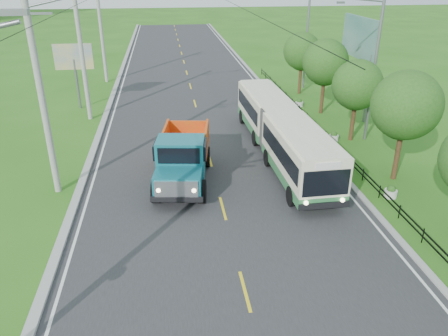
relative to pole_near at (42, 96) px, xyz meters
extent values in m
plane|color=#275F16|center=(8.26, -9.00, -5.09)|extent=(240.00, 240.00, 0.00)
cube|color=#28282B|center=(8.26, 11.00, -5.08)|extent=(14.00, 120.00, 0.02)
cube|color=#9E9E99|center=(1.06, 11.00, -5.02)|extent=(0.40, 120.00, 0.15)
cube|color=#9E9E99|center=(15.41, 11.00, -5.04)|extent=(0.30, 120.00, 0.10)
cube|color=silver|center=(1.61, 11.00, -5.07)|extent=(0.12, 120.00, 0.00)
cube|color=silver|center=(14.91, 11.00, -5.07)|extent=(0.12, 120.00, 0.00)
cube|color=yellow|center=(8.26, -9.00, -5.07)|extent=(0.12, 2.20, 0.00)
cube|color=black|center=(16.26, 5.00, -4.79)|extent=(0.04, 40.00, 0.60)
cube|color=slate|center=(3.06, -12.00, 4.81)|extent=(0.50, 0.18, 0.12)
cylinder|color=gray|center=(-0.04, 0.00, -0.09)|extent=(0.32, 0.32, 10.00)
cube|color=slate|center=(0.46, 0.00, 3.71)|extent=(1.20, 0.10, 0.10)
cylinder|color=gray|center=(-0.04, 12.00, -0.09)|extent=(0.32, 0.32, 10.00)
cylinder|color=gray|center=(-0.04, 24.00, -0.09)|extent=(0.32, 0.32, 10.00)
cylinder|color=#382314|center=(18.06, -1.00, -3.41)|extent=(0.28, 0.28, 3.36)
sphere|color=#214C15|center=(18.06, -1.00, -0.89)|extent=(3.60, 3.60, 3.60)
sphere|color=#214C15|center=(18.26, -0.50, -1.61)|extent=(2.64, 2.64, 2.64)
cylinder|color=#382314|center=(18.06, 5.00, -3.58)|extent=(0.28, 0.28, 3.02)
sphere|color=#214C15|center=(18.06, 5.00, -1.31)|extent=(3.24, 3.24, 3.24)
sphere|color=#214C15|center=(18.26, 5.50, -1.96)|extent=(2.38, 2.38, 2.38)
cylinder|color=#382314|center=(18.06, 11.00, -3.47)|extent=(0.28, 0.28, 3.25)
sphere|color=#214C15|center=(18.06, 11.00, -1.03)|extent=(3.48, 3.48, 3.48)
sphere|color=#214C15|center=(18.26, 11.50, -1.73)|extent=(2.55, 2.55, 2.55)
cylinder|color=#382314|center=(18.06, 17.00, -3.55)|extent=(0.28, 0.28, 3.08)
sphere|color=#214C15|center=(18.06, 17.00, -1.24)|extent=(3.30, 3.30, 3.30)
sphere|color=#214C15|center=(18.26, 17.50, -1.90)|extent=(2.42, 2.42, 2.42)
cylinder|color=slate|center=(19.06, 5.00, -0.59)|extent=(0.20, 0.20, 9.00)
cylinder|color=slate|center=(17.66, 5.00, 3.81)|extent=(2.80, 0.10, 0.34)
cube|color=slate|center=(16.36, 5.00, 3.66)|extent=(0.45, 0.16, 0.12)
cylinder|color=slate|center=(19.06, 19.00, -0.59)|extent=(0.20, 0.20, 9.00)
cylinder|color=silver|center=(16.86, -3.00, -4.89)|extent=(0.64, 0.64, 0.40)
sphere|color=#214C15|center=(16.86, -3.00, -4.64)|extent=(0.44, 0.44, 0.44)
cylinder|color=silver|center=(16.86, 5.00, -4.89)|extent=(0.64, 0.64, 0.40)
sphere|color=#214C15|center=(16.86, 5.00, -4.64)|extent=(0.44, 0.44, 0.44)
cylinder|color=silver|center=(16.86, 13.00, -4.89)|extent=(0.64, 0.64, 0.40)
sphere|color=#214C15|center=(16.86, 13.00, -4.64)|extent=(0.44, 0.44, 0.44)
cylinder|color=slate|center=(-1.24, 15.00, -3.09)|extent=(0.20, 0.20, 4.00)
cube|color=yellow|center=(-1.24, 15.00, -0.89)|extent=(3.00, 0.15, 2.00)
cylinder|color=slate|center=(20.56, 8.50, -2.59)|extent=(0.24, 0.24, 5.00)
cylinder|color=slate|center=(20.56, 13.50, -2.59)|extent=(0.24, 0.24, 5.00)
cube|color=#144C47|center=(20.56, 11.00, 0.71)|extent=(0.20, 6.00, 3.00)
cube|color=#2D713C|center=(12.69, -0.83, -4.32)|extent=(2.57, 7.33, 0.53)
cube|color=beige|center=(12.69, -0.83, -3.12)|extent=(2.57, 7.33, 1.87)
cube|color=black|center=(12.69, -0.83, -3.11)|extent=(2.59, 6.74, 0.92)
cube|color=#2D713C|center=(12.54, 7.18, -4.32)|extent=(2.56, 6.84, 0.53)
cube|color=beige|center=(12.54, 7.18, -3.12)|extent=(2.56, 6.84, 1.87)
cube|color=black|center=(12.54, 7.18, -3.11)|extent=(2.59, 6.26, 0.92)
cube|color=#4C4C4C|center=(12.61, 3.29, -3.39)|extent=(2.30, 1.01, 2.31)
cube|color=black|center=(12.76, -4.49, -3.28)|extent=(2.18, 0.10, 1.26)
cylinder|color=black|center=(11.64, -3.13, -4.59)|extent=(0.33, 1.02, 1.01)
cylinder|color=black|center=(13.83, -3.09, -4.59)|extent=(0.33, 1.02, 1.01)
cylinder|color=black|center=(11.55, 1.62, -4.59)|extent=(0.33, 1.02, 1.01)
cylinder|color=black|center=(13.74, 1.67, -4.59)|extent=(0.33, 1.02, 1.01)
cylinder|color=black|center=(11.49, 4.92, -4.59)|extent=(0.33, 1.02, 1.01)
cylinder|color=black|center=(13.68, 4.97, -4.59)|extent=(0.33, 1.02, 1.01)
cylinder|color=black|center=(11.40, 9.39, -4.59)|extent=(0.33, 1.02, 1.01)
cylinder|color=black|center=(13.59, 9.43, -4.59)|extent=(0.33, 1.02, 1.01)
cube|color=#136472|center=(6.17, -2.27, -3.90)|extent=(2.48, 1.84, 1.08)
cube|color=#136472|center=(6.41, -0.66, -3.36)|extent=(2.62, 2.07, 2.17)
cube|color=black|center=(6.41, -0.66, -2.82)|extent=(2.80, 1.78, 0.76)
cube|color=black|center=(6.54, 0.20, -4.39)|extent=(2.03, 6.60, 0.27)
cube|color=red|center=(6.81, 2.02, -3.30)|extent=(2.95, 3.58, 1.41)
cylinder|color=black|center=(5.08, -1.89, -4.50)|extent=(0.55, 1.24, 1.19)
cylinder|color=black|center=(7.33, -2.22, -4.50)|extent=(0.55, 1.24, 1.19)
cylinder|color=black|center=(5.72, 2.40, -4.50)|extent=(0.55, 1.24, 1.19)
cylinder|color=black|center=(7.97, 2.07, -4.50)|extent=(0.55, 1.24, 1.19)
camera|label=1|loc=(5.82, -21.23, 5.60)|focal=35.00mm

